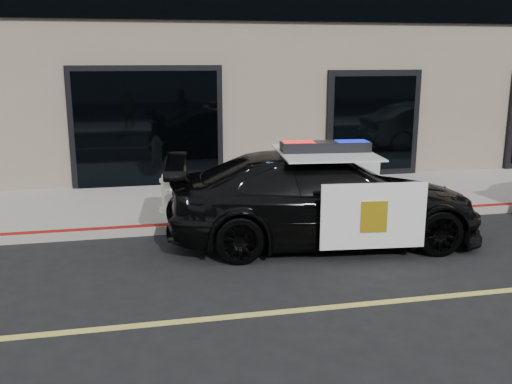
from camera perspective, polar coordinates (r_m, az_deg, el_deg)
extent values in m
plane|color=black|center=(7.08, -0.21, -12.19)|extent=(120.00, 120.00, 0.00)
cube|color=gray|center=(11.95, -5.46, -1.13)|extent=(60.00, 3.50, 0.15)
imported|color=black|center=(9.57, 6.79, -0.60)|extent=(3.15, 5.65, 1.52)
cube|color=white|center=(8.70, 11.67, -2.38)|extent=(1.61, 0.20, 1.01)
cube|color=white|center=(10.72, 8.09, 0.73)|extent=(1.61, 0.20, 1.01)
cube|color=white|center=(9.41, 6.92, 3.96)|extent=(1.69, 1.96, 0.03)
cube|color=gold|center=(8.67, 11.74, -2.44)|extent=(0.40, 0.05, 0.48)
cube|color=black|center=(9.40, 6.93, 4.49)|extent=(1.48, 0.52, 0.18)
cube|color=red|center=(9.30, 4.27, 4.54)|extent=(0.54, 0.38, 0.16)
cube|color=#0C19CC|center=(9.51, 9.54, 4.58)|extent=(0.54, 0.38, 0.16)
cylinder|color=silver|center=(11.08, -8.70, -1.77)|extent=(0.37, 0.37, 0.08)
cylinder|color=silver|center=(11.00, -8.75, -0.25)|extent=(0.27, 0.27, 0.52)
cylinder|color=silver|center=(10.94, -8.80, 1.18)|extent=(0.32, 0.32, 0.06)
sphere|color=silver|center=(10.93, -8.82, 1.50)|extent=(0.24, 0.24, 0.24)
cylinder|color=silver|center=(10.91, -8.83, 2.03)|extent=(0.07, 0.07, 0.07)
cylinder|color=silver|center=(11.16, -8.82, 0.32)|extent=(0.14, 0.12, 0.14)
cylinder|color=silver|center=(10.81, -8.71, -0.09)|extent=(0.14, 0.12, 0.14)
cylinder|color=silver|center=(10.80, -8.68, -0.51)|extent=(0.18, 0.15, 0.18)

